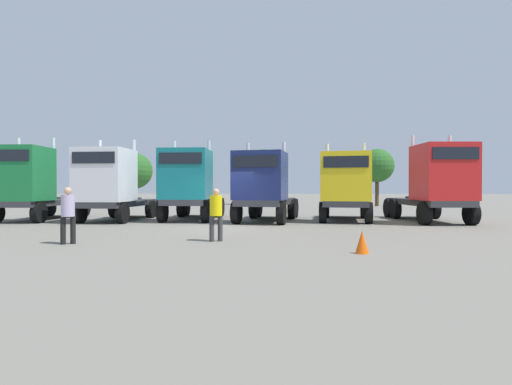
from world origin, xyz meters
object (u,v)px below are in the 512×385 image
at_px(semi_truck_green, 30,184).
at_px(semi_truck_yellow, 345,186).
at_px(semi_truck_red, 437,183).
at_px(visitor_in_hivis, 216,211).
at_px(semi_truck_white, 111,185).
at_px(visitor_with_camera, 68,211).
at_px(semi_truck_navy, 263,186).
at_px(traffic_cone_near, 362,242).
at_px(semi_truck_teal, 189,184).

bearing_deg(semi_truck_green, semi_truck_yellow, 91.14).
xyz_separation_m(semi_truck_red, visitor_in_hivis, (-9.85, -7.50, -1.00)).
relative_size(semi_truck_white, visitor_with_camera, 3.57).
distance_m(semi_truck_navy, visitor_in_hivis, 7.52).
relative_size(semi_truck_green, traffic_cone_near, 10.12).
bearing_deg(semi_truck_teal, traffic_cone_near, 34.19).
xyz_separation_m(semi_truck_navy, traffic_cone_near, (3.02, -9.58, -1.51)).
bearing_deg(semi_truck_yellow, semi_truck_green, -78.83).
height_order(semi_truck_white, visitor_in_hivis, semi_truck_white).
bearing_deg(traffic_cone_near, visitor_in_hivis, 152.66).
distance_m(semi_truck_red, visitor_in_hivis, 12.42).
height_order(semi_truck_navy, visitor_with_camera, semi_truck_navy).
bearing_deg(semi_truck_yellow, semi_truck_navy, -71.80).
height_order(semi_truck_green, semi_truck_teal, semi_truck_green).
height_order(semi_truck_white, semi_truck_red, semi_truck_red).
bearing_deg(semi_truck_white, semi_truck_yellow, 95.73).
bearing_deg(semi_truck_red, semi_truck_teal, -96.54).
relative_size(visitor_in_hivis, visitor_with_camera, 0.97).
bearing_deg(semi_truck_green, traffic_cone_near, 56.42).
distance_m(semi_truck_white, traffic_cone_near, 14.59).
xyz_separation_m(visitor_with_camera, traffic_cone_near, (8.75, -1.28, -0.72)).
xyz_separation_m(semi_truck_white, semi_truck_navy, (7.88, 0.02, -0.09)).
distance_m(semi_truck_white, visitor_with_camera, 8.60).
height_order(semi_truck_navy, visitor_in_hivis, semi_truck_navy).
relative_size(semi_truck_teal, visitor_with_camera, 3.57).
relative_size(semi_truck_navy, visitor_in_hivis, 3.68).
height_order(semi_truck_white, semi_truck_navy, semi_truck_white).
relative_size(semi_truck_green, visitor_with_camera, 3.55).
relative_size(semi_truck_green, semi_truck_teal, 0.99).
bearing_deg(semi_truck_navy, traffic_cone_near, 26.97).
height_order(visitor_in_hivis, traffic_cone_near, visitor_in_hivis).
relative_size(semi_truck_yellow, visitor_with_camera, 3.47).
relative_size(semi_truck_teal, traffic_cone_near, 10.17).
height_order(semi_truck_navy, traffic_cone_near, semi_truck_navy).
distance_m(semi_truck_green, semi_truck_yellow, 16.45).
distance_m(semi_truck_navy, semi_truck_red, 8.60).
bearing_deg(semi_truck_yellow, traffic_cone_near, 1.86).
bearing_deg(traffic_cone_near, visitor_with_camera, 171.65).
bearing_deg(visitor_in_hivis, semi_truck_red, 104.34).
relative_size(semi_truck_navy, semi_truck_yellow, 1.03).
bearing_deg(visitor_in_hivis, traffic_cone_near, 39.70).
bearing_deg(semi_truck_red, semi_truck_green, -93.16).
height_order(semi_truck_teal, visitor_with_camera, semi_truck_teal).
relative_size(visitor_with_camera, traffic_cone_near, 2.85).
relative_size(semi_truck_navy, visitor_with_camera, 3.59).
relative_size(semi_truck_green, semi_truck_yellow, 1.02).
relative_size(semi_truck_green, semi_truck_white, 0.99).
relative_size(semi_truck_white, semi_truck_yellow, 1.03).
bearing_deg(semi_truck_green, semi_truck_white, 88.96).
height_order(semi_truck_teal, semi_truck_navy, semi_truck_teal).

